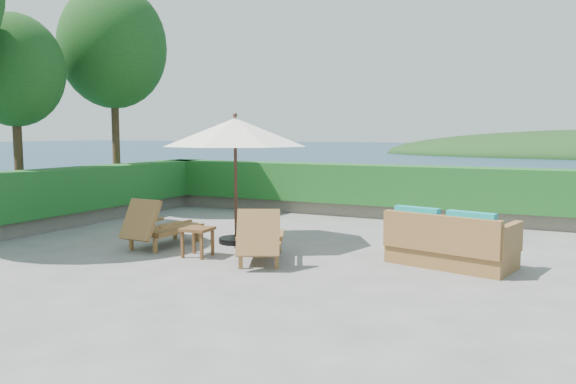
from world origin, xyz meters
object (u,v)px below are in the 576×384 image
at_px(lounge_right, 261,239).
at_px(patio_umbrella, 235,133).
at_px(lounge_left, 160,226).
at_px(side_table, 197,233).
at_px(wicker_loveseat, 449,243).

bearing_deg(lounge_right, patio_umbrella, 109.83).
height_order(lounge_left, side_table, lounge_left).
distance_m(patio_umbrella, side_table, 2.20).
bearing_deg(lounge_left, wicker_loveseat, 11.75).
bearing_deg(wicker_loveseat, lounge_right, -145.73).
xyz_separation_m(lounge_left, side_table, (1.12, -0.36, 0.02)).
bearing_deg(wicker_loveseat, patio_umbrella, -168.73).
bearing_deg(patio_umbrella, lounge_left, -137.48).
xyz_separation_m(lounge_left, wicker_loveseat, (5.22, 0.86, -0.03)).
xyz_separation_m(lounge_right, wicker_loveseat, (2.89, 1.12, -0.03)).
distance_m(lounge_left, side_table, 1.18).
relative_size(patio_umbrella, lounge_left, 1.90).
bearing_deg(patio_umbrella, lounge_right, -45.27).
bearing_deg(lounge_left, patio_umbrella, 44.94).
xyz_separation_m(lounge_right, side_table, (-1.21, -0.10, 0.02)).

